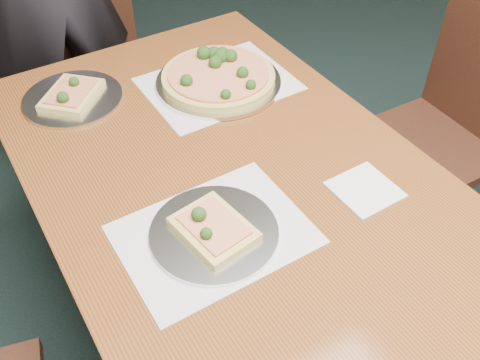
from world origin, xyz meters
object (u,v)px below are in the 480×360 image
slice_plate_near (213,230)px  slice_plate_far (72,97)px  chair_far (88,62)px  chair_right (447,125)px  dining_table (240,206)px  pizza_pan (218,76)px

slice_plate_near → slice_plate_far: 0.65m
chair_far → chair_right: 1.37m
chair_far → slice_plate_far: bearing=-93.4°
dining_table → slice_plate_near: 0.21m
chair_right → dining_table: bearing=-83.7°
chair_right → slice_plate_near: chair_right is taller
chair_right → slice_plate_far: chair_right is taller
chair_far → slice_plate_far: 0.65m
chair_far → slice_plate_far: (-0.20, -0.57, 0.25)m
pizza_pan → slice_plate_near: 0.58m
chair_far → slice_plate_near: size_ratio=3.25×
chair_far → chair_right: (0.90, -1.03, 0.00)m
dining_table → chair_far: 1.10m
slice_plate_far → pizza_pan: bearing=-20.1°
chair_far → dining_table: bearing=-72.2°
dining_table → slice_plate_far: slice_plate_far is taller
chair_right → slice_plate_near: bearing=-77.9°
chair_far → pizza_pan: bearing=-58.5°
chair_right → pizza_pan: chair_right is taller
dining_table → pizza_pan: bearing=66.9°
chair_right → slice_plate_far: (-1.10, 0.47, 0.25)m
chair_right → pizza_pan: size_ratio=2.48×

